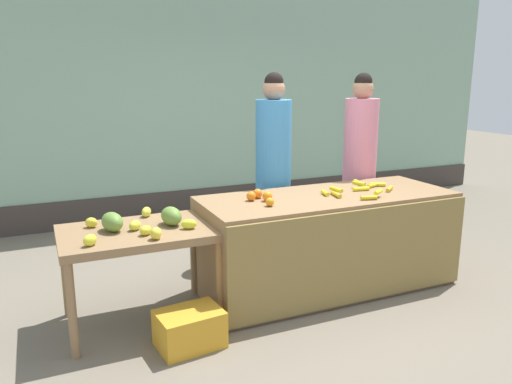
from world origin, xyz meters
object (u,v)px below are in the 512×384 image
vendor_woman_pink_shirt (359,165)px  produce_crate (190,329)px  vendor_woman_blue_shirt (273,171)px  produce_sack (210,246)px

vendor_woman_pink_shirt → produce_crate: 2.58m
vendor_woman_blue_shirt → produce_sack: size_ratio=3.94×
produce_crate → produce_sack: (0.59, 1.28, 0.11)m
vendor_woman_pink_shirt → produce_sack: bearing=174.6°
vendor_woman_pink_shirt → produce_crate: vendor_woman_pink_shirt is taller
vendor_woman_pink_shirt → produce_crate: (-2.17, -1.13, -0.82)m
produce_sack → vendor_woman_pink_shirt: bearing=-5.4°
vendor_woman_blue_shirt → produce_crate: vendor_woman_blue_shirt is taller
produce_crate → produce_sack: bearing=65.3°
produce_crate → produce_sack: produce_sack is taller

